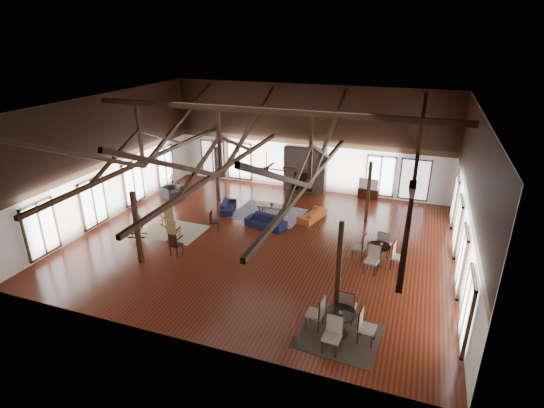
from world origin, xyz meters
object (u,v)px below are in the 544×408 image
(coffee_table, at_px, (271,206))
(armchair, at_px, (171,192))
(sofa_orange, at_px, (312,214))
(cafe_table_near, at_px, (340,319))
(sofa_navy_front, at_px, (266,222))
(cafe_table_far, at_px, (378,251))
(tv_console, at_px, (368,193))
(sofa_navy_left, at_px, (228,206))

(coffee_table, distance_m, armchair, 6.05)
(sofa_orange, distance_m, cafe_table_near, 8.58)
(coffee_table, bearing_deg, cafe_table_near, -55.24)
(coffee_table, bearing_deg, sofa_orange, 4.79)
(sofa_navy_front, distance_m, cafe_table_far, 5.66)
(sofa_orange, relative_size, tv_console, 1.65)
(sofa_orange, height_order, armchair, armchair)
(sofa_navy_left, bearing_deg, sofa_navy_front, -132.53)
(tv_console, bearing_deg, cafe_table_near, -86.24)
(sofa_navy_front, relative_size, coffee_table, 1.46)
(cafe_table_far, bearing_deg, sofa_orange, 137.71)
(sofa_navy_front, height_order, coffee_table, sofa_navy_front)
(cafe_table_near, distance_m, cafe_table_far, 4.82)
(sofa_navy_front, bearing_deg, tv_console, 65.48)
(sofa_navy_front, relative_size, sofa_navy_left, 1.17)
(cafe_table_near, xyz_separation_m, cafe_table_far, (0.58, 4.78, -0.02))
(sofa_orange, distance_m, coffee_table, 2.12)
(sofa_orange, bearing_deg, cafe_table_near, 35.64)
(armchair, distance_m, cafe_table_far, 12.24)
(coffee_table, distance_m, cafe_table_far, 6.50)
(cafe_table_near, xyz_separation_m, tv_console, (-0.78, 11.90, -0.29))
(sofa_navy_front, xyz_separation_m, tv_console, (4.05, 5.49, -0.01))
(sofa_navy_left, height_order, sofa_orange, sofa_orange)
(sofa_navy_front, distance_m, sofa_orange, 2.45)
(armchair, relative_size, cafe_table_far, 0.47)
(coffee_table, xyz_separation_m, cafe_table_near, (5.10, -7.93, 0.12))
(sofa_orange, distance_m, tv_console, 4.45)
(sofa_navy_left, relative_size, armchair, 1.66)
(cafe_table_near, relative_size, cafe_table_far, 1.02)
(coffee_table, bearing_deg, tv_console, 44.56)
(sofa_navy_front, height_order, tv_console, sofa_navy_front)
(sofa_orange, xyz_separation_m, cafe_table_far, (3.58, -3.25, 0.29))
(armchair, bearing_deg, cafe_table_near, -106.58)
(cafe_table_near, height_order, cafe_table_far, cafe_table_near)
(sofa_orange, relative_size, armchair, 1.79)
(coffee_table, bearing_deg, cafe_table_far, -26.98)
(cafe_table_near, bearing_deg, cafe_table_far, 83.03)
(coffee_table, height_order, cafe_table_far, cafe_table_far)
(sofa_navy_left, height_order, coffee_table, coffee_table)
(sofa_navy_left, bearing_deg, sofa_orange, -101.45)
(cafe_table_near, bearing_deg, tv_console, 93.76)
(sofa_navy_left, bearing_deg, cafe_table_near, -152.51)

